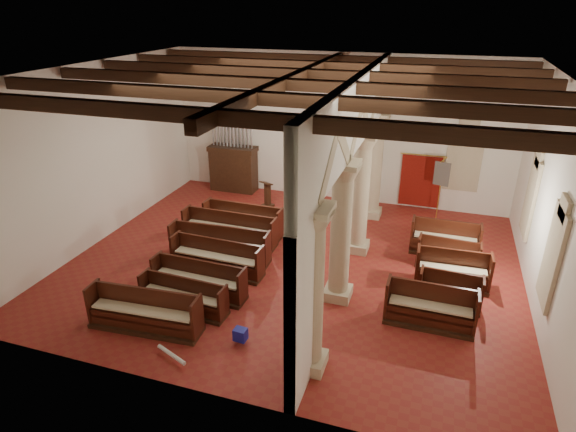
# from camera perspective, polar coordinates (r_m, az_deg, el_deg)

# --- Properties ---
(floor) EXTENTS (14.00, 14.00, 0.00)m
(floor) POSITION_cam_1_polar(r_m,az_deg,el_deg) (15.69, 0.63, -5.57)
(floor) COLOR maroon
(floor) RESTS_ON ground
(ceiling) EXTENTS (14.00, 14.00, 0.00)m
(ceiling) POSITION_cam_1_polar(r_m,az_deg,el_deg) (13.74, 0.75, 16.72)
(ceiling) COLOR black
(ceiling) RESTS_ON wall_back
(wall_back) EXTENTS (14.00, 0.02, 6.00)m
(wall_back) POSITION_cam_1_polar(r_m,az_deg,el_deg) (20.01, 5.91, 10.23)
(wall_back) COLOR white
(wall_back) RESTS_ON floor
(wall_front) EXTENTS (14.00, 0.02, 6.00)m
(wall_front) POSITION_cam_1_polar(r_m,az_deg,el_deg) (9.40, -10.39, -6.85)
(wall_front) COLOR white
(wall_front) RESTS_ON floor
(wall_left) EXTENTS (0.02, 12.00, 6.00)m
(wall_left) POSITION_cam_1_polar(r_m,az_deg,el_deg) (17.72, -21.63, 6.81)
(wall_left) COLOR white
(wall_left) RESTS_ON floor
(wall_right) EXTENTS (0.02, 12.00, 6.00)m
(wall_right) POSITION_cam_1_polar(r_m,az_deg,el_deg) (14.17, 28.83, 1.33)
(wall_right) COLOR white
(wall_right) RESTS_ON floor
(ceiling_beams) EXTENTS (13.80, 11.80, 0.30)m
(ceiling_beams) POSITION_cam_1_polar(r_m,az_deg,el_deg) (13.76, 0.75, 15.98)
(ceiling_beams) COLOR #372011
(ceiling_beams) RESTS_ON wall_back
(arcade) EXTENTS (0.90, 11.90, 6.00)m
(arcade) POSITION_cam_1_polar(r_m,az_deg,el_deg) (13.86, 7.86, 6.22)
(arcade) COLOR #C7B394
(arcade) RESTS_ON floor
(window_right_a) EXTENTS (0.03, 1.00, 2.20)m
(window_right_a) POSITION_cam_1_polar(r_m,az_deg,el_deg) (13.12, 29.02, -4.29)
(window_right_a) COLOR #316E58
(window_right_a) RESTS_ON wall_right
(window_right_b) EXTENTS (0.03, 1.00, 2.20)m
(window_right_b) POSITION_cam_1_polar(r_m,az_deg,el_deg) (16.74, 26.96, 1.97)
(window_right_b) COLOR #316E58
(window_right_b) RESTS_ON wall_right
(window_back) EXTENTS (1.00, 0.03, 2.20)m
(window_back) POSITION_cam_1_polar(r_m,az_deg,el_deg) (19.81, 20.13, 6.32)
(window_back) COLOR #316E58
(window_back) RESTS_ON wall_back
(pipe_organ) EXTENTS (2.10, 0.85, 4.40)m
(pipe_organ) POSITION_cam_1_polar(r_m,az_deg,el_deg) (21.37, -6.51, 6.56)
(pipe_organ) COLOR #372011
(pipe_organ) RESTS_ON floor
(lectern) EXTENTS (0.56, 0.60, 1.14)m
(lectern) POSITION_cam_1_polar(r_m,az_deg,el_deg) (19.72, -2.45, 2.39)
(lectern) COLOR #351911
(lectern) RESTS_ON floor
(dossal_curtain) EXTENTS (1.80, 0.07, 2.17)m
(dossal_curtain) POSITION_cam_1_polar(r_m,az_deg,el_deg) (20.06, 15.45, 4.02)
(dossal_curtain) COLOR maroon
(dossal_curtain) RESTS_ON floor
(processional_banner) EXTENTS (0.57, 0.72, 2.57)m
(processional_banner) POSITION_cam_1_polar(r_m,az_deg,el_deg) (19.10, 17.37, 1.66)
(processional_banner) COLOR #372011
(processional_banner) RESTS_ON floor
(hymnal_box_a) EXTENTS (0.33, 0.28, 0.31)m
(hymnal_box_a) POSITION_cam_1_polar(r_m,az_deg,el_deg) (12.27, -5.66, -13.79)
(hymnal_box_a) COLOR navy
(hymnal_box_a) RESTS_ON floor
(hymnal_box_b) EXTENTS (0.30, 0.24, 0.29)m
(hymnal_box_b) POSITION_cam_1_polar(r_m,az_deg,el_deg) (13.50, -9.38, -10.15)
(hymnal_box_b) COLOR navy
(hymnal_box_b) RESTS_ON floor
(hymnal_box_c) EXTENTS (0.36, 0.30, 0.32)m
(hymnal_box_c) POSITION_cam_1_polar(r_m,az_deg,el_deg) (15.81, 0.48, -4.22)
(hymnal_box_c) COLOR navy
(hymnal_box_c) RESTS_ON floor
(tube_heater_a) EXTENTS (0.93, 0.45, 0.10)m
(tube_heater_a) POSITION_cam_1_polar(r_m,az_deg,el_deg) (12.11, -13.65, -15.66)
(tube_heater_a) COLOR white
(tube_heater_a) RESTS_ON floor
(tube_heater_b) EXTENTS (1.07, 0.24, 0.11)m
(tube_heater_b) POSITION_cam_1_polar(r_m,az_deg,el_deg) (14.55, -13.88, -8.21)
(tube_heater_b) COLOR white
(tube_heater_b) RESTS_ON floor
(nave_pew_0) EXTENTS (3.02, 0.95, 1.11)m
(nave_pew_0) POSITION_cam_1_polar(r_m,az_deg,el_deg) (13.13, -16.55, -11.36)
(nave_pew_0) COLOR #372011
(nave_pew_0) RESTS_ON floor
(nave_pew_1) EXTENTS (2.54, 0.76, 0.95)m
(nave_pew_1) POSITION_cam_1_polar(r_m,az_deg,el_deg) (13.61, -12.27, -9.74)
(nave_pew_1) COLOR #372011
(nave_pew_1) RESTS_ON floor
(nave_pew_2) EXTENTS (2.83, 0.77, 1.04)m
(nave_pew_2) POSITION_cam_1_polar(r_m,az_deg,el_deg) (14.17, -10.50, -7.95)
(nave_pew_2) COLOR #372011
(nave_pew_2) RESTS_ON floor
(nave_pew_3) EXTENTS (3.01, 0.82, 1.07)m
(nave_pew_3) POSITION_cam_1_polar(r_m,az_deg,el_deg) (15.19, -8.39, -5.40)
(nave_pew_3) COLOR #372011
(nave_pew_3) RESTS_ON floor
(nave_pew_4) EXTENTS (3.37, 0.89, 1.12)m
(nave_pew_4) POSITION_cam_1_polar(r_m,az_deg,el_deg) (15.90, -8.08, -3.88)
(nave_pew_4) COLOR #372011
(nave_pew_4) RESTS_ON floor
(nave_pew_5) EXTENTS (3.40, 0.77, 1.09)m
(nave_pew_5) POSITION_cam_1_polar(r_m,az_deg,el_deg) (16.94, -6.95, -2.01)
(nave_pew_5) COLOR #372011
(nave_pew_5) RESTS_ON floor
(nave_pew_6) EXTENTS (2.94, 0.83, 1.14)m
(nave_pew_6) POSITION_cam_1_polar(r_m,az_deg,el_deg) (17.48, -5.33, -1.01)
(nave_pew_6) COLOR #372011
(nave_pew_6) RESTS_ON floor
(aisle_pew_0) EXTENTS (2.31, 0.80, 1.14)m
(aisle_pew_0) POSITION_cam_1_polar(r_m,az_deg,el_deg) (13.26, 16.42, -10.87)
(aisle_pew_0) COLOR #372011
(aisle_pew_0) RESTS_ON floor
(aisle_pew_1) EXTENTS (1.71, 0.72, 1.00)m
(aisle_pew_1) POSITION_cam_1_polar(r_m,az_deg,el_deg) (14.20, 18.58, -8.88)
(aisle_pew_1) COLOR #372011
(aisle_pew_1) RESTS_ON floor
(aisle_pew_2) EXTENTS (2.15, 0.84, 1.12)m
(aisle_pew_2) POSITION_cam_1_polar(r_m,az_deg,el_deg) (15.13, 18.85, -6.57)
(aisle_pew_2) COLOR #372011
(aisle_pew_2) RESTS_ON floor
(aisle_pew_3) EXTENTS (1.95, 0.77, 0.97)m
(aisle_pew_3) POSITION_cam_1_polar(r_m,az_deg,el_deg) (16.06, 18.40, -4.84)
(aisle_pew_3) COLOR #372011
(aisle_pew_3) RESTS_ON floor
(aisle_pew_4) EXTENTS (2.22, 0.77, 1.15)m
(aisle_pew_4) POSITION_cam_1_polar(r_m,az_deg,el_deg) (16.89, 18.04, -3.07)
(aisle_pew_4) COLOR #372011
(aisle_pew_4) RESTS_ON floor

